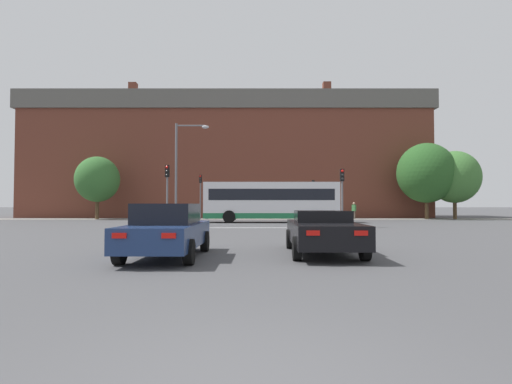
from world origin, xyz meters
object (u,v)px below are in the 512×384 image
(traffic_light_near_left, at_px, (169,185))
(traffic_light_far_right, at_px, (315,193))
(bus_crossing_lead, at_px, (273,201))
(car_roadster_right, at_px, (324,231))
(pedestrian_walking_west, at_px, (334,208))
(pedestrian_walking_east, at_px, (208,210))
(pedestrian_waiting, at_px, (355,209))
(car_saloon_left, at_px, (169,230))
(street_lamp_junction, at_px, (184,163))
(traffic_light_near_right, at_px, (344,188))
(traffic_light_far_left, at_px, (202,190))

(traffic_light_near_left, height_order, traffic_light_far_right, traffic_light_near_left)
(bus_crossing_lead, distance_m, traffic_light_near_left, 9.72)
(car_roadster_right, relative_size, pedestrian_walking_west, 2.57)
(traffic_light_far_right, bearing_deg, pedestrian_walking_east, 176.37)
(car_roadster_right, xyz_separation_m, pedestrian_walking_west, (5.73, 28.20, 0.43))
(traffic_light_far_right, bearing_deg, traffic_light_near_left, -131.46)
(pedestrian_walking_east, bearing_deg, car_roadster_right, 134.64)
(pedestrian_waiting, bearing_deg, pedestrian_walking_east, -125.78)
(car_saloon_left, relative_size, street_lamp_junction, 0.64)
(traffic_light_near_right, bearing_deg, car_roadster_right, -104.54)
(traffic_light_near_left, xyz_separation_m, traffic_light_far_right, (11.48, 12.99, -0.13))
(traffic_light_far_left, bearing_deg, pedestrian_walking_west, 1.82)
(traffic_light_near_right, xyz_separation_m, pedestrian_walking_east, (-10.54, 13.98, -1.62))
(pedestrian_waiting, bearing_deg, traffic_light_far_left, -125.42)
(car_saloon_left, distance_m, pedestrian_waiting, 31.86)
(car_roadster_right, height_order, pedestrian_walking_west, pedestrian_walking_west)
(car_saloon_left, bearing_deg, street_lamp_junction, 99.68)
(pedestrian_walking_west, bearing_deg, bus_crossing_lead, -137.03)
(car_roadster_right, height_order, street_lamp_junction, street_lamp_junction)
(traffic_light_near_left, height_order, pedestrian_walking_east, traffic_light_near_left)
(car_saloon_left, bearing_deg, car_roadster_right, 10.77)
(car_saloon_left, xyz_separation_m, pedestrian_walking_west, (10.20, 29.02, 0.34))
(bus_crossing_lead, distance_m, pedestrian_waiting, 11.66)
(traffic_light_near_right, xyz_separation_m, pedestrian_waiting, (4.34, 14.60, -1.57))
(car_roadster_right, xyz_separation_m, pedestrian_walking_east, (-6.93, 27.90, 0.27))
(traffic_light_near_right, bearing_deg, traffic_light_far_left, 128.83)
(traffic_light_near_right, distance_m, street_lamp_junction, 11.15)
(bus_crossing_lead, xyz_separation_m, traffic_light_near_left, (-7.09, -6.58, 0.99))
(traffic_light_far_left, xyz_separation_m, street_lamp_junction, (0.35, -11.82, 1.45))
(pedestrian_waiting, distance_m, pedestrian_walking_east, 14.89)
(traffic_light_far_left, relative_size, pedestrian_waiting, 2.61)
(street_lamp_junction, bearing_deg, pedestrian_walking_west, 43.44)
(traffic_light_near_right, xyz_separation_m, traffic_light_far_right, (0.02, 13.31, 0.05))
(pedestrian_walking_east, bearing_deg, traffic_light_near_right, 157.71)
(car_saloon_left, height_order, traffic_light_near_right, traffic_light_near_right)
(street_lamp_junction, height_order, pedestrian_waiting, street_lamp_junction)
(car_saloon_left, distance_m, bus_crossing_lead, 21.97)
(traffic_light_near_left, bearing_deg, car_roadster_right, -61.14)
(pedestrian_waiting, relative_size, pedestrian_walking_west, 0.92)
(traffic_light_far_right, xyz_separation_m, pedestrian_walking_west, (2.10, 0.97, -1.52))
(bus_crossing_lead, height_order, street_lamp_junction, street_lamp_junction)
(car_saloon_left, distance_m, traffic_light_far_right, 29.25)
(car_roadster_right, relative_size, pedestrian_walking_east, 2.92)
(traffic_light_far_right, height_order, pedestrian_walking_east, traffic_light_far_right)
(car_roadster_right, distance_m, pedestrian_walking_east, 28.75)
(traffic_light_near_left, bearing_deg, traffic_light_far_left, 88.71)
(pedestrian_waiting, height_order, pedestrian_walking_west, pedestrian_walking_west)
(traffic_light_near_left, xyz_separation_m, pedestrian_walking_east, (0.92, 13.66, -1.80))
(car_roadster_right, bearing_deg, bus_crossing_lead, 93.27)
(traffic_light_far_left, bearing_deg, car_saloon_left, -83.86)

